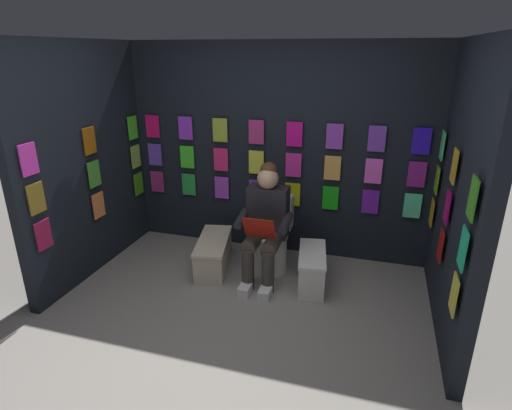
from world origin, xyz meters
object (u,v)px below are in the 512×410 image
Objects in this scene: comic_longbox_far at (213,253)px; toilet at (270,239)px; person_reading at (265,223)px; comic_longbox_near at (312,269)px.

toilet is at bearing -174.79° from comic_longbox_far.
comic_longbox_far is at bearing -4.51° from person_reading.
comic_longbox_near reaches higher than comic_longbox_far.
toilet reaches higher than comic_longbox_far.
toilet reaches higher than comic_longbox_near.
comic_longbox_near is (-0.49, 0.24, -0.15)m from toilet.
comic_longbox_near is 1.07m from comic_longbox_far.
person_reading is at bearing 163.46° from comic_longbox_far.
person_reading reaches higher than comic_longbox_far.
person_reading is (-0.00, 0.23, 0.27)m from toilet.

